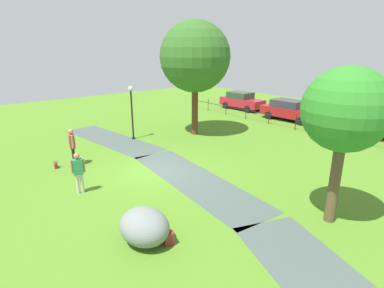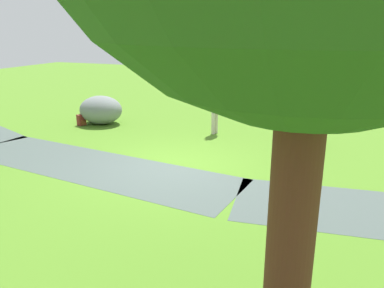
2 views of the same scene
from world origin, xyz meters
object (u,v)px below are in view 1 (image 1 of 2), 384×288
Objects in this scene: parked_sedan_red at (242,100)px; handbag_on_grass at (56,165)px; lamp_post at (132,107)px; large_shade_tree at (195,57)px; backpack_by_boulder at (169,238)px; woman_with_handbag at (72,144)px; man_near_boulder at (78,170)px; young_tree_near_path at (346,111)px; parked_suv_orange at (290,110)px; lawn_boulder at (144,226)px; parked_wagon_silver at (355,121)px.

handbag_on_grass is at bearing -77.27° from parked_sedan_red.
lamp_post is 0.79× the size of parked_sedan_red.
large_shade_tree is at bearing 66.68° from lamp_post.
woman_with_handbag is at bearing 178.89° from backpack_by_boulder.
young_tree_near_path is at bearing 37.35° from man_near_boulder.
young_tree_near_path is at bearing 0.96° from lamp_post.
young_tree_near_path is at bearing -51.86° from parked_suv_orange.
man_near_boulder is at bearing -67.90° from large_shade_tree.
parked_sedan_red is at bearing 112.74° from large_shade_tree.
lawn_boulder is 7.68m from handbag_on_grass.
parked_wagon_silver is at bearing 96.74° from backpack_by_boulder.
backpack_by_boulder is (0.54, 0.48, -0.33)m from lawn_boulder.
man_near_boulder is at bearing -45.46° from lamp_post.
large_shade_tree is 11.32m from parked_wagon_silver.
parked_suv_orange is at bearing 112.55° from backpack_by_boulder.
handbag_on_grass is (-7.67, -0.16, -0.38)m from lawn_boulder.
lamp_post reaches higher than woman_with_handbag.
large_shade_tree is 20.18× the size of handbag_on_grass.
parked_wagon_silver is at bearing 94.77° from lawn_boulder.
backpack_by_boulder is 0.10× the size of parked_sedan_red.
lamp_post is at bearing -113.32° from large_shade_tree.
young_tree_near_path is at bearing -40.01° from parked_sedan_red.
woman_with_handbag is 17.34m from parked_sedan_red.
young_tree_near_path is at bearing 63.98° from backpack_by_boulder.
handbag_on_grass is 0.08× the size of parked_wagon_silver.
woman_with_handbag is 8.03m from backpack_by_boulder.
parked_sedan_red is 0.92× the size of parked_suv_orange.
backpack_by_boulder is (8.21, 0.63, 0.05)m from handbag_on_grass.
lamp_post is at bearing 134.54° from man_near_boulder.
young_tree_near_path is at bearing -69.91° from parked_wagon_silver.
handbag_on_grass is (0.31, -8.87, -4.73)m from large_shade_tree.
woman_with_handbag reaches higher than parked_wagon_silver.
parked_wagon_silver is (6.03, 16.36, -0.26)m from woman_with_handbag.
woman_with_handbag is at bearing -75.97° from parked_sedan_red.
lawn_boulder is at bearing -56.28° from parked_sedan_red.
parked_suv_orange is (-6.31, 16.96, 0.29)m from lawn_boulder.
lawn_boulder reaches higher than handbag_on_grass.
parked_wagon_silver is (4.89, 0.04, -0.00)m from parked_suv_orange.
parked_suv_orange is at bearing 128.14° from young_tree_near_path.
large_shade_tree is at bearing -101.50° from parked_suv_orange.
handbag_on_grass is 0.87× the size of backpack_by_boulder.
parked_suv_orange is (3.25, 11.90, -1.22)m from lamp_post.
handbag_on_grass is (-10.54, -5.42, -3.51)m from young_tree_near_path.
lawn_boulder is 0.79m from backpack_by_boulder.
backpack_by_boulder is at bearing -24.39° from lamp_post.
man_near_boulder is at bearing -1.53° from handbag_on_grass.
man_near_boulder is (-4.35, -0.24, 0.43)m from lawn_boulder.
backpack_by_boulder is at bearing -116.02° from young_tree_near_path.
woman_with_handbag reaches higher than parked_suv_orange.
woman_with_handbag is 16.37m from parked_suv_orange.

